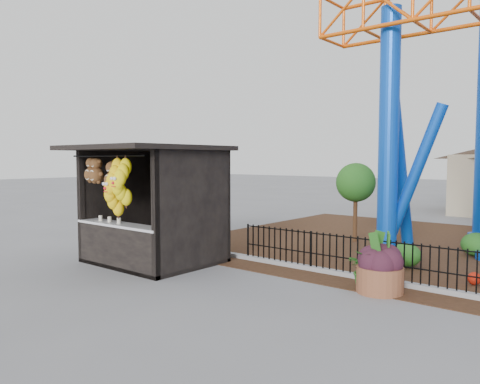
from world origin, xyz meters
The scene contains 6 objects.
ground centered at (0.00, 0.00, 0.00)m, with size 120.00×120.00×0.00m, color slate.
curb centered at (4.00, 3.00, 0.06)m, with size 18.00×0.18×0.12m, color gray.
prize_booth centered at (-2.99, 0.93, 1.52)m, with size 3.50×3.40×3.12m.
terracotta_planter centered at (2.89, 2.28, 0.27)m, with size 0.96×0.96×0.55m, color brown.
planter_foliage centered at (2.89, 2.28, 0.87)m, with size 0.70×0.70×0.64m, color black.
potted_plant centered at (2.62, 2.27, 0.43)m, with size 0.78×0.67×0.86m, color #184E17.
Camera 1 is at (6.74, -6.93, 2.77)m, focal length 35.00 mm.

